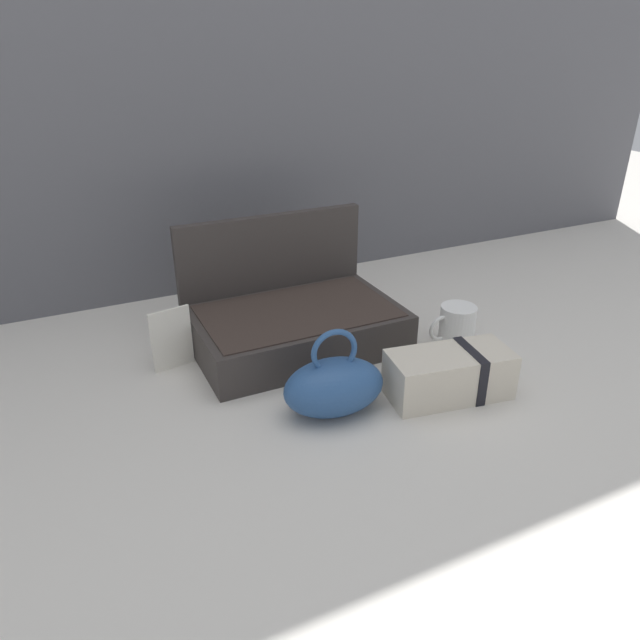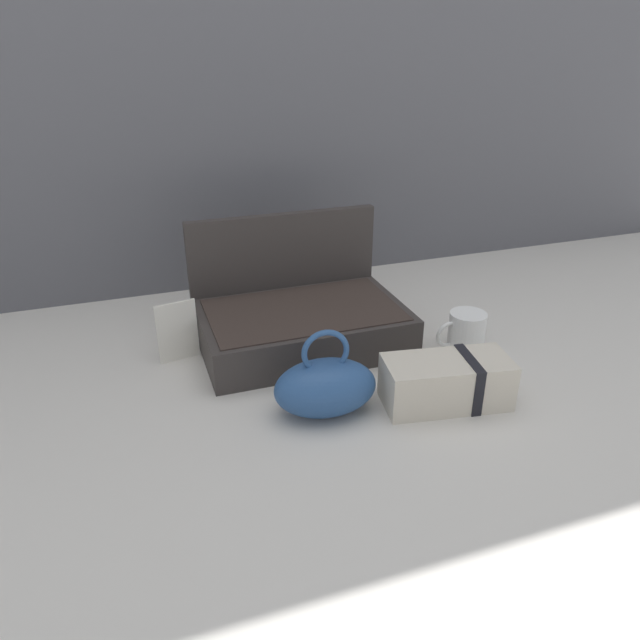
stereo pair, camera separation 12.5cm
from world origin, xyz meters
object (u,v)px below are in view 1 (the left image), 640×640
cream_toiletry_bag (451,374)px  coffee_mug (456,325)px  teal_pouch_handbag (334,386)px  open_suitcase (291,318)px  info_card_left (172,339)px

cream_toiletry_bag → coffee_mug: (0.15, 0.18, -0.00)m
teal_pouch_handbag → coffee_mug: size_ratio=1.73×
open_suitcase → coffee_mug: size_ratio=3.86×
open_suitcase → info_card_left: open_suitcase is taller
info_card_left → coffee_mug: bearing=-24.6°
open_suitcase → info_card_left: 0.28m
open_suitcase → cream_toiletry_bag: 0.41m
open_suitcase → coffee_mug: open_suitcase is taller
info_card_left → teal_pouch_handbag: bearing=-61.1°
cream_toiletry_bag → info_card_left: size_ratio=1.87×
teal_pouch_handbag → cream_toiletry_bag: size_ratio=0.80×
open_suitcase → teal_pouch_handbag: open_suitcase is taller
open_suitcase → info_card_left: bearing=178.6°
teal_pouch_handbag → open_suitcase: bearing=82.9°
teal_pouch_handbag → coffee_mug: (0.40, 0.13, -0.01)m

